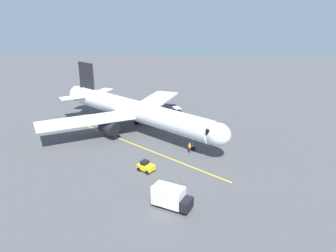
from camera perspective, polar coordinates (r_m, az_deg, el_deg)
ground_plane at (r=61.15m, az=-5.08°, el=-0.82°), size 220.00×220.00×0.00m
apron_lead_in_line at (r=55.35m, az=-6.56°, el=-3.14°), size 31.44×25.10×0.01m
airplane at (r=59.74m, az=-5.91°, el=2.71°), size 34.14×31.89×11.50m
ground_crew_marshaller at (r=51.25m, az=3.91°, el=-3.91°), size 0.47×0.43×1.71m
box_truck_near_nose at (r=37.36m, az=0.65°, el=-12.72°), size 5.00×3.63×2.62m
baggage_cart_portside at (r=71.35m, az=1.60°, el=2.86°), size 2.35×2.94×1.27m
tug_starboard_side at (r=45.68m, az=-3.98°, el=-7.28°), size 2.74×2.54×1.50m
safety_cone_nose_left at (r=59.10m, az=9.66°, el=-1.49°), size 0.32×0.32×0.55m
safety_cone_nose_right at (r=56.59m, az=5.27°, el=-2.26°), size 0.32×0.32×0.55m
safety_cone_wing_port at (r=44.31m, az=2.79°, el=-8.79°), size 0.32×0.32×0.55m
safety_cone_wing_starboard at (r=41.90m, az=-2.98°, el=-10.61°), size 0.32×0.32×0.55m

